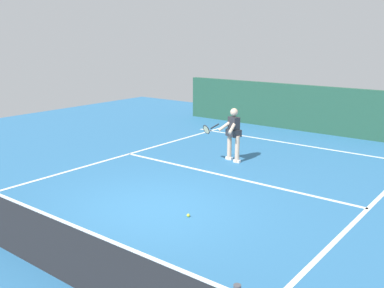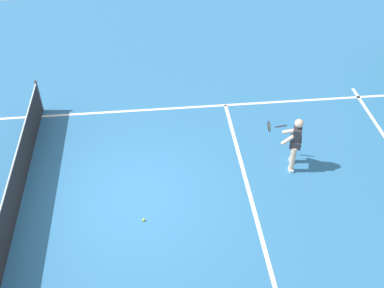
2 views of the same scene
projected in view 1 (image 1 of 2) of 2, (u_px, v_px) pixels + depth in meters
name	position (u px, v px, depth m)	size (l,w,h in m)	color
ground_plane	(151.00, 209.00, 9.13)	(25.06, 25.06, 0.00)	teal
court_back_wall	(325.00, 110.00, 16.06)	(12.15, 0.24, 1.74)	#23513D
baseline_marking	(298.00, 144.00, 14.59)	(8.15, 0.10, 0.01)	white
service_line_marking	(226.00, 176.00, 11.29)	(7.15, 0.10, 0.01)	white
sideline_left_marking	(314.00, 262.00, 6.99)	(0.10, 17.28, 0.01)	white
sideline_right_marking	(50.00, 176.00, 11.27)	(0.10, 17.28, 0.01)	white
court_net	(27.00, 234.00, 6.84)	(7.83, 0.08, 1.09)	#4C4C51
tennis_player	(233.00, 133.00, 12.46)	(0.98, 0.87, 1.55)	beige
tennis_ball_near	(188.00, 215.00, 8.74)	(0.07, 0.07, 0.07)	#D1E533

